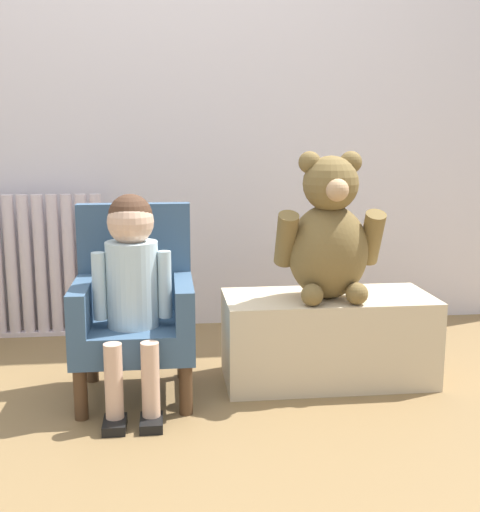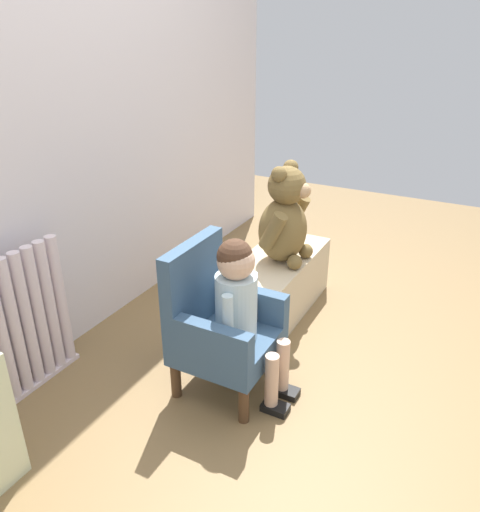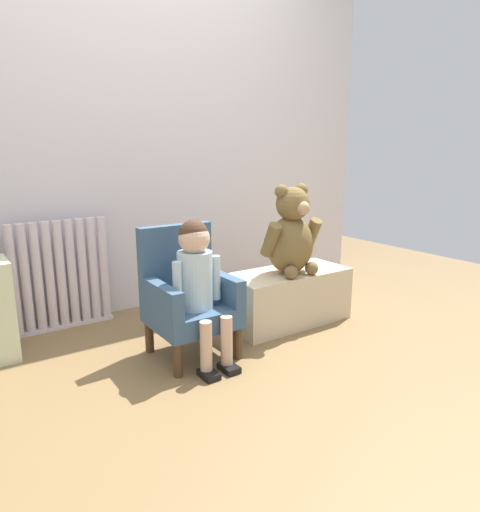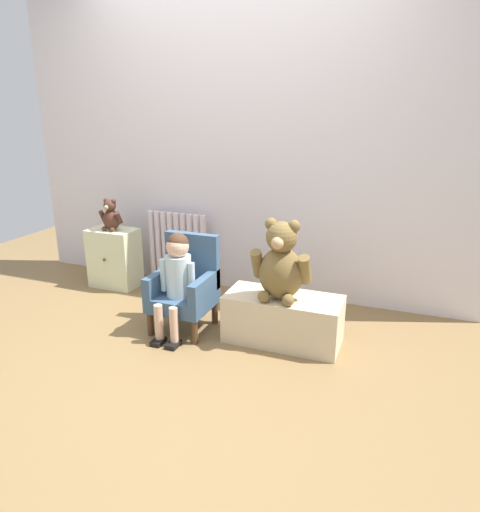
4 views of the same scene
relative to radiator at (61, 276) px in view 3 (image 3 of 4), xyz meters
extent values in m
plane|color=brown|center=(0.50, -1.13, -0.31)|extent=(6.00, 6.00, 0.00)
cube|color=silver|center=(0.50, 0.12, 0.89)|extent=(3.80, 0.05, 2.40)
cylinder|color=silver|center=(-0.25, 0.00, 0.01)|extent=(0.05, 0.05, 0.61)
cylinder|color=silver|center=(-0.19, 0.00, 0.01)|extent=(0.05, 0.05, 0.61)
cylinder|color=silver|center=(-0.12, 0.00, 0.01)|extent=(0.05, 0.05, 0.61)
cylinder|color=silver|center=(-0.06, 0.00, 0.01)|extent=(0.05, 0.05, 0.61)
cylinder|color=silver|center=(0.00, 0.00, 0.01)|extent=(0.05, 0.05, 0.61)
cylinder|color=silver|center=(0.06, 0.00, 0.01)|extent=(0.05, 0.05, 0.61)
cylinder|color=silver|center=(0.12, 0.00, 0.01)|extent=(0.05, 0.05, 0.61)
cylinder|color=silver|center=(0.19, 0.00, 0.01)|extent=(0.05, 0.05, 0.61)
cylinder|color=silver|center=(0.25, 0.00, 0.01)|extent=(0.05, 0.05, 0.61)
cube|color=silver|center=(0.00, 0.00, -0.30)|extent=(0.56, 0.05, 0.02)
cube|color=#385471|center=(0.44, -0.75, -0.10)|extent=(0.39, 0.39, 0.10)
cube|color=#385471|center=(0.44, -0.58, 0.14)|extent=(0.39, 0.06, 0.38)
cube|color=#385471|center=(0.27, -0.75, 0.02)|extent=(0.06, 0.39, 0.14)
cube|color=#385471|center=(0.61, -0.75, 0.02)|extent=(0.06, 0.39, 0.14)
cylinder|color=#4C331E|center=(0.28, -0.91, -0.23)|extent=(0.04, 0.04, 0.17)
cylinder|color=#4C331E|center=(0.61, -0.91, -0.23)|extent=(0.04, 0.04, 0.17)
cylinder|color=#4C331E|center=(0.28, -0.58, -0.23)|extent=(0.04, 0.04, 0.17)
cylinder|color=#4C331E|center=(0.61, -0.58, -0.23)|extent=(0.04, 0.04, 0.17)
cylinder|color=silver|center=(0.44, -0.79, 0.09)|extent=(0.17, 0.17, 0.28)
sphere|color=#D8AD8E|center=(0.44, -0.79, 0.30)|extent=(0.15, 0.15, 0.15)
sphere|color=#472D1E|center=(0.44, -0.78, 0.31)|extent=(0.14, 0.14, 0.14)
cylinder|color=#D8AD8E|center=(0.39, -0.98, -0.17)|extent=(0.06, 0.06, 0.24)
cube|color=black|center=(0.39, -1.00, -0.30)|extent=(0.07, 0.11, 0.03)
cylinder|color=#D8AD8E|center=(0.50, -0.98, -0.17)|extent=(0.06, 0.06, 0.24)
cube|color=black|center=(0.50, -1.00, -0.30)|extent=(0.07, 0.11, 0.03)
cylinder|color=silver|center=(0.34, -0.81, 0.09)|extent=(0.04, 0.04, 0.22)
cylinder|color=silver|center=(0.55, -0.81, 0.09)|extent=(0.04, 0.04, 0.22)
cube|color=beige|center=(1.13, -0.67, -0.16)|extent=(0.75, 0.34, 0.32)
ellipsoid|color=brown|center=(1.12, -0.69, 0.17)|extent=(0.28, 0.24, 0.33)
sphere|color=brown|center=(1.12, -0.71, 0.41)|extent=(0.19, 0.19, 0.19)
sphere|color=tan|center=(1.12, -0.79, 0.39)|extent=(0.08, 0.08, 0.08)
sphere|color=brown|center=(1.04, -0.69, 0.48)|extent=(0.08, 0.08, 0.08)
sphere|color=brown|center=(1.19, -0.69, 0.48)|extent=(0.08, 0.08, 0.08)
cylinder|color=brown|center=(0.96, -0.71, 0.22)|extent=(0.07, 0.15, 0.20)
cylinder|color=brown|center=(1.27, -0.71, 0.22)|extent=(0.07, 0.15, 0.20)
sphere|color=brown|center=(1.04, -0.80, 0.04)|extent=(0.08, 0.08, 0.08)
sphere|color=brown|center=(1.19, -0.80, 0.04)|extent=(0.08, 0.08, 0.08)
camera|label=1|loc=(0.55, -2.85, 0.57)|focal=45.00mm
camera|label=2|loc=(-1.08, -1.61, 1.13)|focal=35.00mm
camera|label=3|loc=(-0.57, -2.65, 0.71)|focal=32.00mm
camera|label=4|loc=(1.84, -3.28, 1.14)|focal=32.00mm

